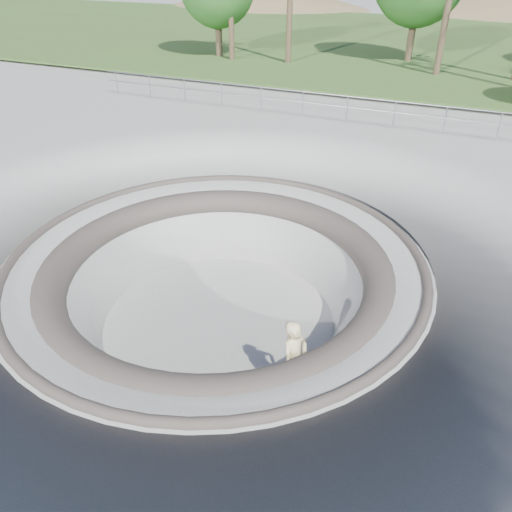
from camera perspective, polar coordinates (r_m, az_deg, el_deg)
name	(u,v)px	position (r m, az deg, el deg)	size (l,w,h in m)	color
ground	(216,258)	(12.29, -4.54, -0.27)	(180.00, 180.00, 0.00)	#AEAFA9
skate_bowl	(219,317)	(13.34, -4.21, -6.94)	(14.00, 14.00, 4.10)	#AEAFA9
grass_strip	(421,43)	(43.85, 18.34, 22.14)	(180.00, 36.00, 0.12)	#385321
distant_hills	(472,81)	(67.65, 23.44, 17.85)	(103.20, 45.00, 28.60)	brown
safety_railing	(347,108)	(22.47, 10.37, 16.33)	(25.00, 0.06, 1.03)	gray
skateboard	(292,393)	(11.38, 4.18, -15.38)	(0.86, 0.26, 0.09)	brown
skater	(294,360)	(10.68, 4.39, -11.75)	(0.71, 0.47, 1.95)	beige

